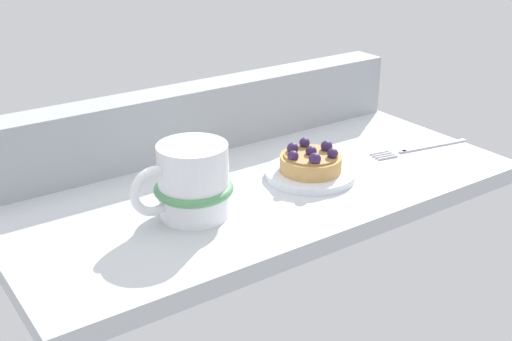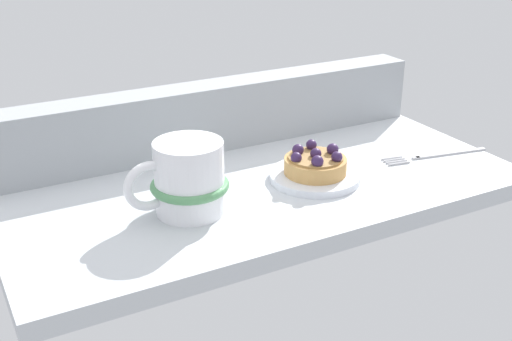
{
  "view_description": "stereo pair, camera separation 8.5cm",
  "coord_description": "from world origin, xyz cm",
  "px_view_note": "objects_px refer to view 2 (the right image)",
  "views": [
    {
      "loc": [
        -47.05,
        -67.85,
        37.72
      ],
      "look_at": [
        -2.68,
        -3.74,
        3.5
      ],
      "focal_mm": 45.53,
      "sensor_mm": 36.0,
      "label": 1
    },
    {
      "loc": [
        -39.8,
        -72.3,
        37.72
      ],
      "look_at": [
        -2.68,
        -3.74,
        3.5
      ],
      "focal_mm": 45.53,
      "sensor_mm": 36.0,
      "label": 2
    }
  ],
  "objects_px": {
    "dessert_fork": "(434,155)",
    "raspberry_tart": "(315,163)",
    "coffee_mug": "(187,179)",
    "dessert_plate": "(315,176)"
  },
  "relations": [
    {
      "from": "coffee_mug",
      "to": "dessert_fork",
      "type": "height_order",
      "value": "coffee_mug"
    },
    {
      "from": "dessert_fork",
      "to": "raspberry_tart",
      "type": "bearing_deg",
      "value": 175.64
    },
    {
      "from": "coffee_mug",
      "to": "dessert_fork",
      "type": "xyz_separation_m",
      "value": [
        0.4,
        -0.01,
        -0.04
      ]
    },
    {
      "from": "dessert_plate",
      "to": "dessert_fork",
      "type": "xyz_separation_m",
      "value": [
        0.21,
        -0.02,
        -0.0
      ]
    },
    {
      "from": "dessert_plate",
      "to": "dessert_fork",
      "type": "distance_m",
      "value": 0.21
    },
    {
      "from": "raspberry_tart",
      "to": "coffee_mug",
      "type": "relative_size",
      "value": 0.65
    },
    {
      "from": "dessert_plate",
      "to": "raspberry_tart",
      "type": "bearing_deg",
      "value": -130.65
    },
    {
      "from": "raspberry_tart",
      "to": "dessert_fork",
      "type": "xyz_separation_m",
      "value": [
        0.21,
        -0.02,
        -0.02
      ]
    },
    {
      "from": "raspberry_tart",
      "to": "dessert_fork",
      "type": "relative_size",
      "value": 0.5
    },
    {
      "from": "raspberry_tart",
      "to": "dessert_plate",
      "type": "bearing_deg",
      "value": 49.35
    }
  ]
}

